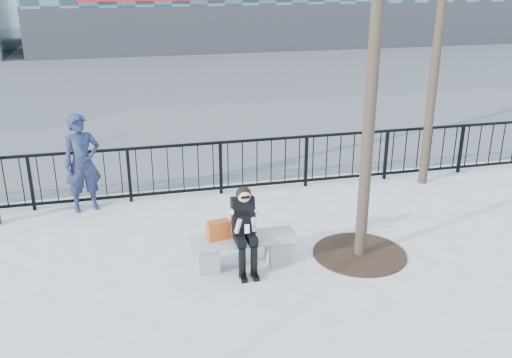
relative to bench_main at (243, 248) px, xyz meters
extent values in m
plane|color=#9F9F9A|center=(0.00, 0.00, -0.30)|extent=(120.00, 120.00, 0.00)
cube|color=#474747|center=(0.00, 15.00, -0.30)|extent=(60.00, 23.00, 0.01)
cube|color=black|center=(0.00, 3.00, 0.78)|extent=(14.00, 0.05, 0.05)
cube|color=black|center=(0.00, 3.00, -0.18)|extent=(14.00, 0.05, 0.05)
cube|color=#2D2D30|center=(3.00, 21.96, 0.90)|extent=(18.00, 0.08, 2.40)
cube|color=#2D2D30|center=(20.00, 21.96, 0.90)|extent=(16.00, 0.08, 2.40)
cylinder|color=black|center=(1.90, -0.10, 3.45)|extent=(0.18, 0.18, 7.50)
cylinder|color=black|center=(4.50, 2.60, 3.20)|extent=(0.18, 0.18, 7.00)
cylinder|color=black|center=(1.90, -0.10, -0.29)|extent=(1.50, 1.50, 0.02)
cube|color=slate|center=(-0.55, 0.00, -0.10)|extent=(0.32, 0.38, 0.40)
cube|color=slate|center=(0.55, 0.00, -0.10)|extent=(0.32, 0.38, 0.40)
cube|color=gray|center=(0.00, 0.00, 0.14)|extent=(1.65, 0.46, 0.09)
cube|color=#B24315|center=(-0.37, 0.02, 0.33)|extent=(0.37, 0.23, 0.29)
cube|color=beige|center=(0.58, -0.07, -0.11)|extent=(0.42, 0.16, 0.39)
imported|color=black|center=(-2.43, 2.80, 0.63)|extent=(0.78, 0.61, 1.86)
camera|label=1|loc=(-1.63, -7.64, 4.08)|focal=40.00mm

